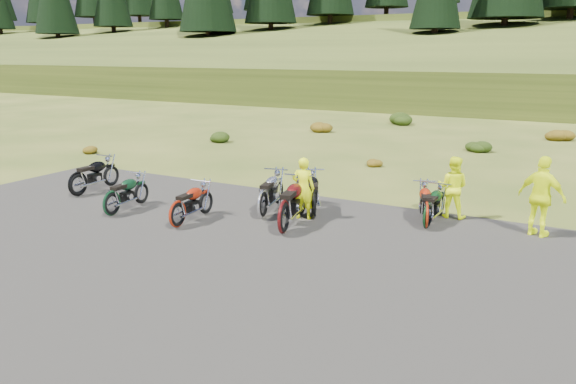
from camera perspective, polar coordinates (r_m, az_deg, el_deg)
The scene contains 22 objects.
ground at distance 13.62m, azimuth -3.56°, elevation -4.30°, with size 300.00×300.00×0.00m, color #374818.
gravel_pad at distance 12.08m, azimuth -8.66°, elevation -6.88°, with size 20.00×12.00×0.04m, color black.
hill_slope at distance 61.44m, azimuth 22.51°, elevation 9.04°, with size 300.00×46.00×3.00m, color #334216, non-canonical shape.
hill_plateau at distance 121.17m, azimuth 25.96°, elevation 10.68°, with size 300.00×90.00×9.17m, color #334216.
shrub_0 at distance 25.71m, azimuth -19.29°, elevation 4.21°, with size 0.77×0.77×0.45m, color brown.
shrub_1 at distance 27.68m, azimuth -7.05°, elevation 5.71°, with size 1.03×1.03×0.61m, color black.
shrub_2 at distance 30.73m, azimuth 3.22°, elevation 6.77°, with size 1.30×1.30×0.77m, color brown.
shrub_3 at distance 34.58m, azimuth 11.46°, elevation 7.46°, with size 1.56×1.56×0.92m, color black.
shrub_4 at distance 21.78m, azimuth 8.56°, elevation 3.19°, with size 0.77×0.77×0.45m, color brown.
shrub_5 at distance 26.09m, azimuth 18.68°, elevation 4.57°, with size 1.03×1.03×0.61m, color black.
shrub_6 at distance 30.98m, azimuth 25.80°, elevation 5.45°, with size 1.30×1.30×0.77m, color brown.
motorcycle_0 at distance 18.18m, azimuth -20.46°, elevation -0.47°, with size 2.09×0.70×1.10m, color black, non-canonical shape.
motorcycle_1 at distance 14.31m, azimuth -11.10°, elevation -3.63°, with size 1.91×0.64×1.00m, color maroon, non-canonical shape.
motorcycle_2 at distance 15.73m, azimuth -17.39°, elevation -2.40°, with size 1.91×0.64×1.00m, color black, non-canonical shape.
motorcycle_3 at distance 14.85m, azimuth -2.57°, elevation -2.72°, with size 2.12×0.71×1.11m, color silver, non-canonical shape.
motorcycle_4 at distance 13.57m, azimuth -0.44°, elevation -4.34°, with size 2.32×0.77×1.22m, color #480C0D, non-canonical shape.
motorcycle_5 at distance 14.81m, azimuth 2.61°, elevation -2.76°, with size 2.11×0.70×1.10m, color black, non-canonical shape.
motorcycle_6 at distance 14.37m, azimuth 13.78°, elevation -3.70°, with size 1.91×0.64×1.00m, color #97220B, non-canonical shape.
motorcycle_7 at distance 14.35m, azimuth 13.90°, elevation -3.73°, with size 1.85×0.62×0.97m, color black, non-canonical shape.
person_middle at distance 14.55m, azimuth 1.56°, elevation 0.27°, with size 0.59×0.39×1.63m, color #E9FA0D.
person_right_a at distance 15.29m, azimuth 16.37°, elevation 0.37°, with size 0.79×0.62×1.63m, color #E9FA0D.
person_right_b at distance 14.41m, azimuth 24.36°, elevation -0.55°, with size 1.13×0.47×1.92m, color #E9FA0D.
Camera 1 is at (6.95, -10.90, 4.29)m, focal length 35.00 mm.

